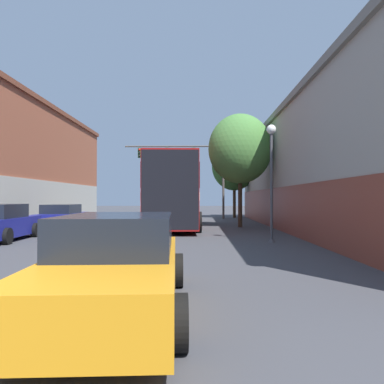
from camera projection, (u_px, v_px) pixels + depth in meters
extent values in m
cube|color=silver|center=(132.00, 231.00, 18.57)|extent=(0.14, 42.64, 0.01)
cube|color=#B7B2A3|center=(41.00, 202.00, 23.41)|extent=(0.24, 24.71, 2.76)
cube|color=#9E998E|center=(354.00, 169.00, 19.37)|extent=(7.83, 28.31, 6.26)
cube|color=brown|center=(280.00, 209.00, 19.40)|extent=(0.24, 27.75, 2.19)
cube|color=slate|center=(354.00, 112.00, 19.42)|extent=(8.14, 28.60, 0.30)
cube|color=maroon|center=(174.00, 192.00, 20.95)|extent=(2.89, 10.45, 3.54)
cube|color=black|center=(174.00, 180.00, 20.96)|extent=(2.93, 10.24, 1.13)
cube|color=beige|center=(174.00, 197.00, 20.94)|extent=(2.92, 10.35, 0.35)
cube|color=black|center=(170.00, 190.00, 15.79)|extent=(2.44, 0.16, 3.40)
cylinder|color=black|center=(155.00, 216.00, 24.10)|extent=(0.34, 1.01, 1.00)
cylinder|color=black|center=(195.00, 216.00, 24.16)|extent=(0.34, 1.01, 1.00)
cylinder|color=black|center=(145.00, 222.00, 17.68)|extent=(0.34, 1.01, 1.00)
cylinder|color=black|center=(198.00, 222.00, 17.74)|extent=(0.34, 1.01, 1.00)
cube|color=orange|center=(116.00, 276.00, 5.37)|extent=(1.97, 4.75, 0.66)
cube|color=black|center=(119.00, 233.00, 5.66)|extent=(1.70, 2.51, 0.55)
cylinder|color=black|center=(80.00, 271.00, 6.77)|extent=(0.26, 0.62, 0.61)
cylinder|color=black|center=(177.00, 270.00, 6.84)|extent=(0.26, 0.62, 0.61)
cylinder|color=black|center=(9.00, 325.00, 3.88)|extent=(0.26, 0.62, 0.61)
cylinder|color=black|center=(178.00, 322.00, 3.96)|extent=(0.26, 0.62, 0.61)
cube|color=navy|center=(63.00, 219.00, 20.33)|extent=(1.82, 4.45, 0.65)
cube|color=black|center=(61.00, 209.00, 20.12)|extent=(1.61, 2.34, 0.48)
cylinder|color=black|center=(55.00, 221.00, 21.67)|extent=(0.24, 0.64, 0.63)
cylinder|color=black|center=(85.00, 221.00, 21.70)|extent=(0.24, 0.64, 0.63)
cylinder|color=black|center=(37.00, 224.00, 18.95)|extent=(0.24, 0.64, 0.63)
cylinder|color=black|center=(71.00, 224.00, 18.98)|extent=(0.24, 0.64, 0.63)
cylinder|color=black|center=(35.00, 230.00, 15.71)|extent=(0.25, 0.61, 0.59)
cylinder|color=black|center=(7.00, 236.00, 13.11)|extent=(0.25, 0.61, 0.59)
cylinder|color=#514C47|center=(223.00, 181.00, 29.84)|extent=(0.18, 0.18, 6.11)
cylinder|color=#514C47|center=(174.00, 146.00, 29.96)|extent=(7.89, 0.12, 0.12)
cube|color=#234723|center=(194.00, 153.00, 29.92)|extent=(0.28, 0.24, 0.80)
sphere|color=black|center=(194.00, 149.00, 29.78)|extent=(0.18, 0.18, 0.18)
sphere|color=black|center=(194.00, 153.00, 29.77)|extent=(0.18, 0.18, 0.18)
sphere|color=green|center=(194.00, 156.00, 29.77)|extent=(0.18, 0.18, 0.18)
cube|color=#234723|center=(167.00, 153.00, 29.96)|extent=(0.28, 0.24, 0.80)
sphere|color=black|center=(167.00, 149.00, 29.81)|extent=(0.18, 0.18, 0.18)
sphere|color=black|center=(167.00, 153.00, 29.81)|extent=(0.18, 0.18, 0.18)
sphere|color=green|center=(167.00, 156.00, 29.81)|extent=(0.18, 0.18, 0.18)
cube|color=#234723|center=(140.00, 153.00, 30.00)|extent=(0.28, 0.24, 0.80)
sphere|color=red|center=(139.00, 150.00, 29.85)|extent=(0.18, 0.18, 0.18)
sphere|color=black|center=(139.00, 153.00, 29.85)|extent=(0.18, 0.18, 0.18)
sphere|color=black|center=(139.00, 156.00, 29.84)|extent=(0.18, 0.18, 0.18)
cone|color=#47474C|center=(272.00, 240.00, 13.80)|extent=(0.26, 0.26, 0.20)
cylinder|color=#47474C|center=(271.00, 187.00, 13.83)|extent=(0.10, 0.10, 4.06)
sphere|color=white|center=(271.00, 129.00, 13.87)|extent=(0.35, 0.35, 0.35)
cylinder|color=#3D2D1E|center=(240.00, 201.00, 21.22)|extent=(0.24, 0.24, 2.92)
ellipsoid|color=#4C843D|center=(240.00, 149.00, 21.27)|extent=(3.61, 3.25, 3.97)
cylinder|color=#3D2D1E|center=(234.00, 201.00, 31.57)|extent=(0.26, 0.26, 2.77)
ellipsoid|color=#2D5B28|center=(234.00, 166.00, 31.62)|extent=(3.80, 3.42, 4.18)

